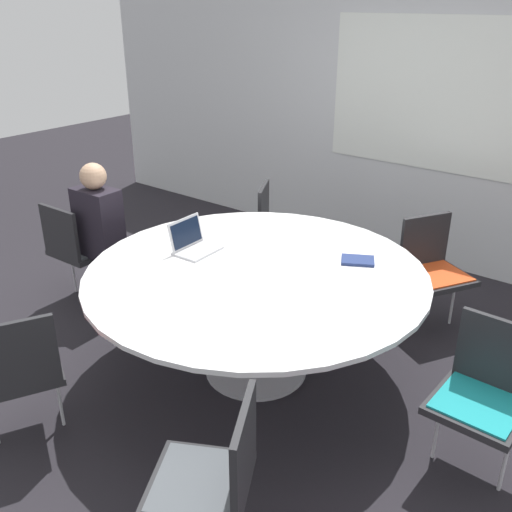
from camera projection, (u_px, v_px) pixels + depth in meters
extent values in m
plane|color=black|center=(256.00, 370.00, 3.90)|extent=(16.00, 16.00, 0.00)
cube|color=silver|center=(424.00, 117.00, 5.09)|extent=(8.00, 0.06, 2.70)
cube|color=white|center=(426.00, 94.00, 4.98)|extent=(1.80, 0.01, 1.30)
cylinder|color=#B7B7BC|center=(256.00, 369.00, 3.89)|extent=(0.68, 0.68, 0.02)
cylinder|color=#B7B7BC|center=(256.00, 323.00, 3.74)|extent=(0.12, 0.12, 0.71)
cylinder|color=white|center=(256.00, 273.00, 3.59)|extent=(2.15, 2.15, 0.03)
cube|color=#262628|center=(84.00, 250.00, 4.66)|extent=(0.45, 0.43, 0.04)
cube|color=#4C5156|center=(83.00, 248.00, 4.65)|extent=(0.40, 0.38, 0.01)
cube|color=#262628|center=(60.00, 233.00, 4.42)|extent=(0.42, 0.04, 0.40)
cylinder|color=silver|center=(73.00, 270.00, 4.85)|extent=(0.02, 0.02, 0.42)
cylinder|color=silver|center=(101.00, 281.00, 4.66)|extent=(0.02, 0.02, 0.42)
cube|color=#262628|center=(19.00, 372.00, 3.15)|extent=(0.57, 0.58, 0.04)
cube|color=red|center=(19.00, 368.00, 3.13)|extent=(0.50, 0.51, 0.01)
cube|color=#262628|center=(15.00, 357.00, 2.89)|extent=(0.21, 0.39, 0.40)
cylinder|color=silver|center=(59.00, 396.00, 3.31)|extent=(0.02, 0.02, 0.42)
cube|color=#262628|center=(199.00, 486.00, 2.41)|extent=(0.58, 0.59, 0.04)
cube|color=#4C5156|center=(199.00, 481.00, 2.40)|extent=(0.51, 0.52, 0.01)
cube|color=#262628|center=(244.00, 451.00, 2.29)|extent=(0.23, 0.38, 0.40)
cylinder|color=silver|center=(211.00, 492.00, 2.67)|extent=(0.02, 0.02, 0.42)
cube|color=#262628|center=(477.00, 408.00, 2.87)|extent=(0.45, 0.43, 0.04)
cube|color=teal|center=(478.00, 403.00, 2.86)|extent=(0.40, 0.38, 0.01)
cube|color=#262628|center=(498.00, 354.00, 2.92)|extent=(0.42, 0.04, 0.40)
cylinder|color=silver|center=(506.00, 459.00, 2.86)|extent=(0.02, 0.02, 0.42)
cylinder|color=silver|center=(437.00, 427.00, 3.07)|extent=(0.02, 0.02, 0.42)
cube|color=#262628|center=(438.00, 277.00, 4.21)|extent=(0.58, 0.59, 0.04)
cube|color=#E04C1E|center=(438.00, 274.00, 4.20)|extent=(0.51, 0.52, 0.01)
cube|color=#262628|center=(425.00, 240.00, 4.29)|extent=(0.23, 0.38, 0.40)
cylinder|color=silver|center=(453.00, 300.00, 4.37)|extent=(0.02, 0.02, 0.42)
cylinder|color=silver|center=(414.00, 309.00, 4.24)|extent=(0.02, 0.02, 0.42)
cube|color=#262628|center=(285.00, 233.00, 5.02)|extent=(0.58, 0.59, 0.04)
cube|color=#4C5156|center=(285.00, 230.00, 5.00)|extent=(0.51, 0.52, 0.01)
cube|color=#262628|center=(264.00, 208.00, 4.96)|extent=(0.22, 0.38, 0.40)
cylinder|color=silver|center=(287.00, 248.00, 5.27)|extent=(0.02, 0.02, 0.42)
cylinder|color=silver|center=(282.00, 264.00, 4.95)|extent=(0.02, 0.02, 0.42)
cylinder|color=#231E28|center=(108.00, 274.00, 4.74)|extent=(0.10, 0.10, 0.46)
cylinder|color=#231E28|center=(123.00, 279.00, 4.64)|extent=(0.10, 0.10, 0.46)
cube|color=#231E28|center=(99.00, 223.00, 4.41)|extent=(0.37, 0.23, 0.55)
sphere|color=tan|center=(93.00, 176.00, 4.25)|extent=(0.20, 0.20, 0.20)
cube|color=silver|center=(198.00, 251.00, 3.84)|extent=(0.23, 0.30, 0.02)
cube|color=silver|center=(186.00, 233.00, 3.85)|extent=(0.06, 0.30, 0.20)
cube|color=black|center=(186.00, 233.00, 3.85)|extent=(0.05, 0.27, 0.17)
cube|color=navy|center=(358.00, 260.00, 3.70)|extent=(0.26, 0.23, 0.02)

